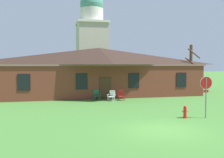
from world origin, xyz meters
TOP-DOWN VIEW (x-y plane):
  - ground_plane at (0.00, 0.00)m, footprint 200.00×200.00m
  - brick_building at (-0.00, 17.55)m, footprint 21.56×10.40m
  - dome_tower at (1.55, 31.70)m, footprint 5.18×5.18m
  - stop_sign at (3.90, 2.21)m, footprint 0.81×0.09m
  - lawn_chair_by_porch at (-1.19, 12.33)m, footprint 0.66×0.69m
  - lawn_chair_near_door at (0.03, 11.24)m, footprint 0.85×0.87m
  - lawn_chair_left_end at (0.94, 11.39)m, footprint 0.65×0.68m
  - bare_tree_beside_building at (11.08, 16.39)m, footprint 1.78×1.93m
  - fire_hydrant at (2.64, 2.51)m, footprint 0.36×0.28m

SIDE VIEW (x-z plane):
  - ground_plane at x=0.00m, z-range 0.00..0.00m
  - fire_hydrant at x=2.64m, z-range -0.02..0.77m
  - lawn_chair_by_porch at x=-1.19m, z-range 0.02..0.98m
  - lawn_chair_near_door at x=0.03m, z-range 0.02..0.98m
  - lawn_chair_left_end at x=0.94m, z-range 0.02..0.98m
  - stop_sign at x=3.90m, z-range 0.55..3.16m
  - brick_building at x=0.00m, z-range 0.05..5.30m
  - bare_tree_beside_building at x=11.08m, z-range 0.14..5.86m
  - dome_tower at x=1.55m, z-range -0.81..15.33m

